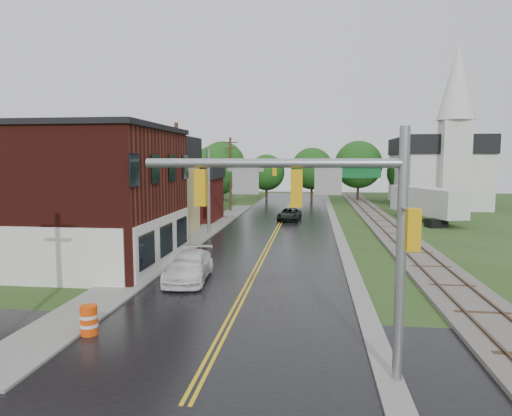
% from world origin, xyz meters
% --- Properties ---
extents(ground, '(160.00, 160.00, 0.00)m').
position_xyz_m(ground, '(0.00, 0.00, 0.00)').
color(ground, '#29461B').
rests_on(ground, ground).
extents(main_road, '(10.00, 90.00, 0.02)m').
position_xyz_m(main_road, '(0.00, 30.00, 0.00)').
color(main_road, black).
rests_on(main_road, ground).
extents(cross_road, '(60.00, 9.00, 0.02)m').
position_xyz_m(cross_road, '(0.00, 2.00, 0.00)').
color(cross_road, black).
rests_on(cross_road, ground).
extents(curb_right, '(0.80, 70.00, 0.12)m').
position_xyz_m(curb_right, '(5.40, 35.00, 0.00)').
color(curb_right, gray).
rests_on(curb_right, ground).
extents(sidewalk_left, '(2.40, 50.00, 0.12)m').
position_xyz_m(sidewalk_left, '(-6.20, 25.00, 0.00)').
color(sidewalk_left, gray).
rests_on(sidewalk_left, ground).
extents(brick_building, '(14.30, 10.30, 8.30)m').
position_xyz_m(brick_building, '(-12.48, 15.00, 4.15)').
color(brick_building, '#43130E').
rests_on(brick_building, ground).
extents(yellow_house, '(8.00, 7.00, 6.40)m').
position_xyz_m(yellow_house, '(-11.00, 26.00, 3.20)').
color(yellow_house, tan).
rests_on(yellow_house, ground).
extents(darkred_building, '(7.00, 6.00, 4.40)m').
position_xyz_m(darkred_building, '(-10.00, 35.00, 2.20)').
color(darkred_building, '#3F0F0C').
rests_on(darkred_building, ground).
extents(church, '(10.40, 18.40, 20.00)m').
position_xyz_m(church, '(20.00, 53.74, 5.83)').
color(church, silver).
rests_on(church, ground).
extents(railroad, '(3.20, 80.00, 0.30)m').
position_xyz_m(railroad, '(10.00, 35.00, 0.11)').
color(railroad, '#59544C').
rests_on(railroad, ground).
extents(traffic_signal_near, '(7.34, 0.30, 7.20)m').
position_xyz_m(traffic_signal_near, '(3.47, 2.00, 4.97)').
color(traffic_signal_near, gray).
rests_on(traffic_signal_near, ground).
extents(traffic_signal_far, '(7.34, 0.43, 7.20)m').
position_xyz_m(traffic_signal_far, '(-3.47, 27.00, 4.97)').
color(traffic_signal_far, gray).
rests_on(traffic_signal_far, ground).
extents(utility_pole_b, '(1.80, 0.28, 9.00)m').
position_xyz_m(utility_pole_b, '(-6.80, 22.00, 4.72)').
color(utility_pole_b, '#382616').
rests_on(utility_pole_b, ground).
extents(utility_pole_c, '(1.80, 0.28, 9.00)m').
position_xyz_m(utility_pole_c, '(-6.80, 44.00, 4.72)').
color(utility_pole_c, '#382616').
rests_on(utility_pole_c, ground).
extents(tree_left_a, '(6.80, 6.80, 8.67)m').
position_xyz_m(tree_left_a, '(-19.85, 21.90, 5.11)').
color(tree_left_a, black).
rests_on(tree_left_a, ground).
extents(tree_left_b, '(7.60, 7.60, 9.69)m').
position_xyz_m(tree_left_b, '(-17.85, 31.90, 5.72)').
color(tree_left_b, black).
rests_on(tree_left_b, ground).
extents(tree_left_c, '(6.00, 6.00, 7.65)m').
position_xyz_m(tree_left_c, '(-13.85, 39.90, 4.51)').
color(tree_left_c, black).
rests_on(tree_left_c, ground).
extents(tree_left_e, '(6.40, 6.40, 8.16)m').
position_xyz_m(tree_left_e, '(-8.85, 45.90, 4.81)').
color(tree_left_e, black).
rests_on(tree_left_e, ground).
extents(suv_dark, '(2.51, 4.76, 1.28)m').
position_xyz_m(suv_dark, '(0.80, 36.29, 0.64)').
color(suv_dark, black).
rests_on(suv_dark, ground).
extents(pickup_white, '(2.41, 5.18, 1.47)m').
position_xyz_m(pickup_white, '(-3.20, 12.02, 0.73)').
color(pickup_white, white).
rests_on(pickup_white, ground).
extents(semi_trailer, '(5.56, 10.93, 3.48)m').
position_xyz_m(semi_trailer, '(14.69, 37.23, 2.10)').
color(semi_trailer, black).
rests_on(semi_trailer, ground).
extents(construction_barrel, '(0.62, 0.62, 1.09)m').
position_xyz_m(construction_barrel, '(-4.77, 4.26, 0.54)').
color(construction_barrel, '#E9450A').
rests_on(construction_barrel, ground).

